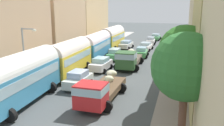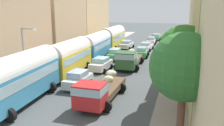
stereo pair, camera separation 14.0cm
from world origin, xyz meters
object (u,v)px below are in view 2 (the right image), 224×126
object	(u,v)px
car_7	(126,44)
car_3	(156,37)
car_1	(146,46)
car_2	(151,41)
parked_bus_0	(18,77)
cargo_truck_0	(98,90)
car_5	(101,64)
cargo_truck_1	(128,59)
car_6	(115,54)
parked_bus_1	(69,56)
pedestrian_0	(172,84)
parked_bus_2	(96,45)
streetlamp_near	(26,53)
parked_bus_3	(113,37)
pedestrian_2	(182,51)
car_4	(78,79)
car_0	(142,52)

from	to	relation	value
car_7	car_3	bearing A→B (deg)	72.78
car_1	car_2	world-z (taller)	car_2
parked_bus_0	cargo_truck_0	world-z (taller)	parked_bus_0
car_5	cargo_truck_1	bearing A→B (deg)	32.01
parked_bus_0	car_5	world-z (taller)	parked_bus_0
car_1	car_6	bearing A→B (deg)	-110.68
parked_bus_1	car_7	size ratio (longest dim) A/B	1.87
car_7	pedestrian_0	size ratio (longest dim) A/B	2.40
cargo_truck_1	car_5	bearing A→B (deg)	-147.99
parked_bus_2	streetlamp_near	world-z (taller)	streetlamp_near
car_5	parked_bus_0	bearing A→B (deg)	-104.21
parked_bus_3	pedestrian_2	distance (m)	13.32
parked_bus_3	car_6	size ratio (longest dim) A/B	2.07
car_1	pedestrian_2	xyz separation A→B (m)	(6.16, -4.94, 0.33)
parked_bus_0	car_6	xyz separation A→B (m)	(2.85, 18.25, -1.49)
parked_bus_1	parked_bus_3	bearing A→B (deg)	90.00
car_4	car_7	bearing A→B (deg)	91.19
car_3	parked_bus_3	bearing A→B (deg)	-114.86
car_3	car_7	size ratio (longest dim) A/B	1.03
cargo_truck_1	car_2	bearing A→B (deg)	89.31
parked_bus_0	pedestrian_2	distance (m)	25.36
cargo_truck_0	car_0	xyz separation A→B (m)	(0.34, 19.13, -0.38)
car_1	car_7	bearing A→B (deg)	168.47
cargo_truck_1	car_2	xyz separation A→B (m)	(0.25, 20.52, -0.49)
car_3	pedestrian_2	distance (m)	19.75
cargo_truck_0	parked_bus_2	bearing A→B (deg)	110.61
parked_bus_0	car_3	xyz separation A→B (m)	(6.48, 40.99, -1.56)
parked_bus_3	car_4	bearing A→B (deg)	-82.54
parked_bus_3	pedestrian_2	size ratio (longest dim) A/B	4.76
parked_bus_3	streetlamp_near	world-z (taller)	streetlamp_near
parked_bus_0	streetlamp_near	bearing A→B (deg)	115.83
cargo_truck_1	car_6	size ratio (longest dim) A/B	1.73
car_4	cargo_truck_0	bearing A→B (deg)	-44.77
parked_bus_1	car_0	xyz separation A→B (m)	(6.43, 11.93, -1.42)
parked_bus_3	car_2	xyz separation A→B (m)	(6.20, 7.04, -1.46)
cargo_truck_1	pedestrian_0	distance (m)	9.98
car_0	car_1	size ratio (longest dim) A/B	0.86
car_1	pedestrian_2	world-z (taller)	pedestrian_2
car_2	car_4	xyz separation A→B (m)	(-3.32, -29.05, 0.06)
parked_bus_2	car_4	distance (m)	13.39
car_3	car_4	distance (m)	36.17
parked_bus_3	car_3	size ratio (longest dim) A/B	1.97
car_0	car_2	size ratio (longest dim) A/B	1.03
car_1	parked_bus_1	bearing A→B (deg)	-108.89
parked_bus_1	car_2	xyz separation A→B (m)	(6.20, 25.04, -1.42)
cargo_truck_0	car_7	size ratio (longest dim) A/B	1.69
parked_bus_0	pedestrian_2	bearing A→B (deg)	60.85
parked_bus_1	cargo_truck_0	size ratio (longest dim) A/B	1.11
car_1	car_2	xyz separation A→B (m)	(0.02, 6.97, 0.04)
car_5	parked_bus_3	bearing A→B (deg)	100.85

